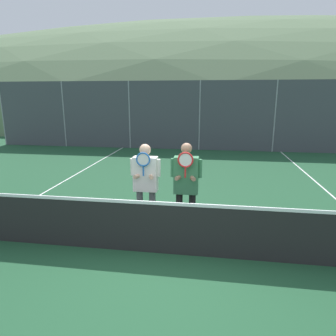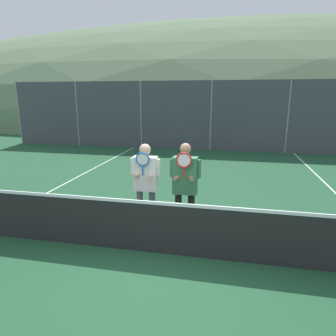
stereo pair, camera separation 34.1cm
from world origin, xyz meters
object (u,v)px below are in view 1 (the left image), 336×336
(car_left_of_center, at_px, (159,127))
(car_center, at_px, (248,128))
(player_leftmost, at_px, (146,180))
(player_center_left, at_px, (186,183))
(car_far_left, at_px, (81,126))

(car_left_of_center, relative_size, car_center, 1.02)
(player_leftmost, distance_m, player_center_left, 0.83)
(player_center_left, height_order, car_left_of_center, player_center_left)
(player_leftmost, height_order, car_left_of_center, player_leftmost)
(car_far_left, height_order, car_center, car_center)
(car_far_left, bearing_deg, player_leftmost, -60.34)
(player_leftmost, distance_m, car_far_left, 13.63)
(player_center_left, relative_size, car_far_left, 0.44)
(player_leftmost, bearing_deg, car_left_of_center, 99.01)
(player_center_left, distance_m, car_center, 12.28)
(player_leftmost, distance_m, car_left_of_center, 11.75)
(player_leftmost, xyz_separation_m, player_center_left, (0.81, -0.13, 0.02))
(player_leftmost, xyz_separation_m, car_left_of_center, (-1.84, 11.60, -0.17))
(player_leftmost, xyz_separation_m, car_far_left, (-6.74, 11.84, -0.19))
(car_left_of_center, bearing_deg, car_center, 3.45)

